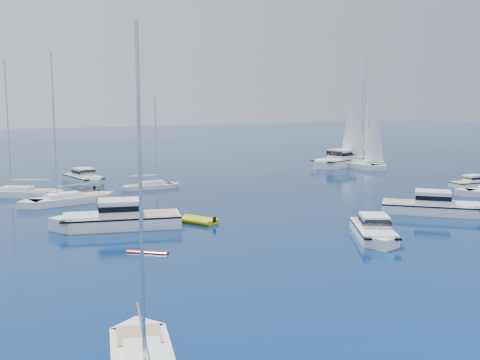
# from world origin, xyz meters

# --- Properties ---
(ground) EXTENTS (400.00, 400.00, 0.00)m
(ground) POSITION_xyz_m (0.00, 0.00, 0.00)
(ground) COLOR navy
(ground) RESTS_ON ground
(motor_cruiser_near) EXTENTS (6.90, 9.23, 2.38)m
(motor_cruiser_near) POSITION_xyz_m (-0.12, 4.30, 0.00)
(motor_cruiser_near) COLOR white
(motor_cruiser_near) RESTS_ON ground
(motor_cruiser_right) EXTENTS (10.20, 9.97, 2.87)m
(motor_cruiser_right) POSITION_xyz_m (11.58, 9.23, 0.00)
(motor_cruiser_right) COLOR white
(motor_cruiser_right) RESTS_ON ground
(motor_cruiser_centre) EXTENTS (12.44, 6.44, 3.13)m
(motor_cruiser_centre) POSITION_xyz_m (-17.37, 17.38, 0.00)
(motor_cruiser_centre) COLOR silver
(motor_cruiser_centre) RESTS_ON ground
(motor_cruiser_far_r) EXTENTS (7.22, 2.63, 1.86)m
(motor_cruiser_far_r) POSITION_xyz_m (29.46, 19.97, 0.00)
(motor_cruiser_far_r) COLOR white
(motor_cruiser_far_r) RESTS_ON ground
(motor_cruiser_distant) EXTENTS (14.32, 7.92, 3.59)m
(motor_cruiser_distant) POSITION_xyz_m (27.80, 45.46, 0.00)
(motor_cruiser_distant) COLOR silver
(motor_cruiser_distant) RESTS_ON ground
(motor_cruiser_horizon) EXTENTS (4.51, 9.64, 2.44)m
(motor_cruiser_horizon) POSITION_xyz_m (-13.94, 46.28, 0.00)
(motor_cruiser_horizon) COLOR silver
(motor_cruiser_horizon) RESTS_ON ground
(sailboat_mid_l) EXTENTS (11.53, 5.16, 16.42)m
(sailboat_mid_l) POSITION_xyz_m (-18.91, 31.31, 0.00)
(sailboat_mid_l) COLOR white
(sailboat_mid_l) RESTS_ON ground
(sailboat_centre) EXTENTS (7.92, 2.06, 11.65)m
(sailboat_centre) POSITION_xyz_m (-7.82, 36.92, 0.00)
(sailboat_centre) COLOR silver
(sailboat_centre) RESTS_ON ground
(sailboat_sails_r) EXTENTS (5.11, 12.91, 18.47)m
(sailboat_sails_r) POSITION_xyz_m (29.29, 43.00, 0.00)
(sailboat_sails_r) COLOR silver
(sailboat_sails_r) RESTS_ON ground
(sailboat_far_l) EXTENTS (10.65, 8.39, 16.02)m
(sailboat_far_l) POSITION_xyz_m (-22.82, 38.34, 0.00)
(sailboat_far_l) COLOR silver
(sailboat_far_l) RESTS_ON ground
(sailboat_sails_far) EXTENTS (4.02, 10.45, 14.96)m
(sailboat_sails_far) POSITION_xyz_m (44.01, 61.10, 0.00)
(sailboat_sails_far) COLOR white
(sailboat_sails_far) RESTS_ON ground
(tender_yellow) EXTENTS (3.82, 4.55, 0.95)m
(tender_yellow) POSITION_xyz_m (-10.50, 16.09, 0.00)
(tender_yellow) COLOR #C7BF0B
(tender_yellow) RESTS_ON ground
(tender_grey_far) EXTENTS (4.91, 4.37, 0.95)m
(tender_grey_far) POSITION_xyz_m (-16.45, 36.21, 0.00)
(tender_grey_far) COLOR black
(tender_grey_far) RESTS_ON ground
(kayak_orange) EXTENTS (2.74, 2.37, 0.30)m
(kayak_orange) POSITION_xyz_m (-17.65, 8.26, 0.00)
(kayak_orange) COLOR red
(kayak_orange) RESTS_ON ground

